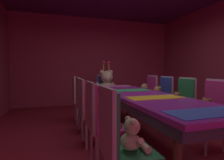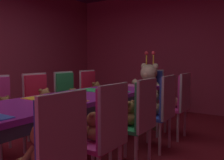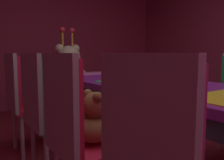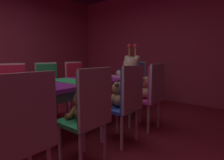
{
  "view_description": "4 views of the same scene",
  "coord_description": "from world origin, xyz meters",
  "px_view_note": "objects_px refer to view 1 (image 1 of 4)",
  "views": [
    {
      "loc": [
        -1.28,
        -2.57,
        1.12
      ],
      "look_at": [
        -0.12,
        1.13,
        0.9
      ],
      "focal_mm": 28.53,
      "sensor_mm": 36.0,
      "label": 1
    },
    {
      "loc": [
        2.03,
        -2.27,
        1.19
      ],
      "look_at": [
        -0.21,
        1.0,
        0.85
      ],
      "focal_mm": 38.66,
      "sensor_mm": 36.0,
      "label": 2
    },
    {
      "loc": [
        -1.39,
        -1.13,
        0.98
      ],
      "look_at": [
        0.18,
        1.14,
        0.67
      ],
      "focal_mm": 37.6,
      "sensor_mm": 36.0,
      "label": 3
    },
    {
      "loc": [
        2.05,
        -1.14,
        1.08
      ],
      "look_at": [
        0.05,
        1.29,
        0.68
      ],
      "focal_mm": 28.81,
      "sensor_mm": 36.0,
      "label": 4
    }
  ],
  "objects_px": {
    "chair_left_1": "(97,116)",
    "teddy_right_3": "(157,95)",
    "teddy_left_4": "(85,94)",
    "king_teddy_bear": "(107,84)",
    "banquet_table": "(140,99)",
    "throne_chair": "(105,89)",
    "teddy_left_3": "(90,100)",
    "chair_left_3": "(83,99)",
    "chair_right_4": "(149,92)",
    "chair_left_0": "(116,136)",
    "teddy_right_1": "(205,109)",
    "chair_left_4": "(78,94)",
    "chair_left_2": "(87,105)",
    "teddy_left_1": "(109,116)",
    "chair_right_3": "(163,95)",
    "teddy_left_0": "(132,136)",
    "chair_right_2": "(183,100)",
    "teddy_right_4": "(144,92)",
    "chair_right_1": "(213,107)",
    "teddy_left_2": "(97,105)",
    "teddy_right_2": "(176,101)"
  },
  "relations": [
    {
      "from": "teddy_right_3",
      "to": "chair_right_3",
      "type": "bearing_deg",
      "value": -180.0
    },
    {
      "from": "teddy_left_4",
      "to": "teddy_left_1",
      "type": "bearing_deg",
      "value": -89.89
    },
    {
      "from": "teddy_right_1",
      "to": "chair_left_4",
      "type": "bearing_deg",
      "value": -49.93
    },
    {
      "from": "teddy_left_0",
      "to": "teddy_left_1",
      "type": "height_order",
      "value": "teddy_left_1"
    },
    {
      "from": "teddy_right_3",
      "to": "teddy_right_4",
      "type": "height_order",
      "value": "teddy_right_4"
    },
    {
      "from": "chair_right_4",
      "to": "teddy_right_3",
      "type": "bearing_deg",
      "value": 74.86
    },
    {
      "from": "banquet_table",
      "to": "teddy_right_3",
      "type": "relative_size",
      "value": 9.22
    },
    {
      "from": "teddy_left_3",
      "to": "teddy_left_4",
      "type": "relative_size",
      "value": 0.82
    },
    {
      "from": "teddy_left_4",
      "to": "chair_right_1",
      "type": "bearing_deg",
      "value": -49.99
    },
    {
      "from": "chair_left_0",
      "to": "teddy_left_0",
      "type": "bearing_deg",
      "value": -0.0
    },
    {
      "from": "chair_left_0",
      "to": "throne_chair",
      "type": "relative_size",
      "value": 1.0
    },
    {
      "from": "teddy_left_0",
      "to": "chair_right_1",
      "type": "height_order",
      "value": "chair_right_1"
    },
    {
      "from": "banquet_table",
      "to": "chair_left_4",
      "type": "bearing_deg",
      "value": 124.8
    },
    {
      "from": "chair_right_1",
      "to": "teddy_right_2",
      "type": "relative_size",
      "value": 3.36
    },
    {
      "from": "teddy_left_3",
      "to": "throne_chair",
      "type": "distance_m",
      "value": 1.68
    },
    {
      "from": "teddy_left_0",
      "to": "teddy_left_3",
      "type": "bearing_deg",
      "value": 89.95
    },
    {
      "from": "teddy_left_0",
      "to": "chair_left_4",
      "type": "distance_m",
      "value": 2.49
    },
    {
      "from": "chair_left_1",
      "to": "teddy_right_3",
      "type": "distance_m",
      "value": 1.97
    },
    {
      "from": "teddy_left_0",
      "to": "teddy_left_4",
      "type": "height_order",
      "value": "teddy_left_4"
    },
    {
      "from": "chair_left_2",
      "to": "teddy_right_1",
      "type": "relative_size",
      "value": 3.46
    },
    {
      "from": "teddy_left_4",
      "to": "chair_right_1",
      "type": "height_order",
      "value": "chair_right_1"
    },
    {
      "from": "chair_left_3",
      "to": "teddy_right_4",
      "type": "bearing_deg",
      "value": 22.03
    },
    {
      "from": "banquet_table",
      "to": "teddy_left_1",
      "type": "bearing_deg",
      "value": -139.16
    },
    {
      "from": "banquet_table",
      "to": "king_teddy_bear",
      "type": "height_order",
      "value": "king_teddy_bear"
    },
    {
      "from": "banquet_table",
      "to": "chair_left_3",
      "type": "xyz_separation_m",
      "value": [
        -0.84,
        0.6,
        -0.06
      ]
    },
    {
      "from": "chair_left_0",
      "to": "chair_right_1",
      "type": "height_order",
      "value": "same"
    },
    {
      "from": "king_teddy_bear",
      "to": "chair_right_2",
      "type": "bearing_deg",
      "value": 23.42
    },
    {
      "from": "chair_right_1",
      "to": "teddy_right_4",
      "type": "xyz_separation_m",
      "value": [
        -0.13,
        1.85,
        0.0
      ]
    },
    {
      "from": "teddy_left_4",
      "to": "chair_left_2",
      "type": "bearing_deg",
      "value": -97.16
    },
    {
      "from": "chair_left_2",
      "to": "chair_left_3",
      "type": "height_order",
      "value": "same"
    },
    {
      "from": "teddy_right_4",
      "to": "teddy_right_3",
      "type": "bearing_deg",
      "value": 88.4
    },
    {
      "from": "chair_left_1",
      "to": "chair_right_4",
      "type": "xyz_separation_m",
      "value": [
        1.71,
        1.83,
        0.0
      ]
    },
    {
      "from": "banquet_table",
      "to": "throne_chair",
      "type": "bearing_deg",
      "value": 90.0
    },
    {
      "from": "chair_left_4",
      "to": "chair_right_4",
      "type": "height_order",
      "value": "same"
    },
    {
      "from": "chair_right_1",
      "to": "chair_right_3",
      "type": "height_order",
      "value": "same"
    },
    {
      "from": "teddy_left_2",
      "to": "chair_right_2",
      "type": "height_order",
      "value": "chair_right_2"
    },
    {
      "from": "teddy_left_0",
      "to": "teddy_right_4",
      "type": "relative_size",
      "value": 0.82
    },
    {
      "from": "chair_left_2",
      "to": "king_teddy_bear",
      "type": "distance_m",
      "value": 2.12
    },
    {
      "from": "chair_left_0",
      "to": "chair_right_1",
      "type": "xyz_separation_m",
      "value": [
        1.68,
        0.64,
        0.0
      ]
    },
    {
      "from": "teddy_left_4",
      "to": "teddy_right_2",
      "type": "bearing_deg",
      "value": -40.9
    },
    {
      "from": "teddy_left_4",
      "to": "king_teddy_bear",
      "type": "relative_size",
      "value": 0.37
    },
    {
      "from": "teddy_left_3",
      "to": "chair_left_3",
      "type": "bearing_deg",
      "value": 180.0
    },
    {
      "from": "teddy_left_1",
      "to": "teddy_right_2",
      "type": "relative_size",
      "value": 1.02
    },
    {
      "from": "teddy_left_1",
      "to": "chair_left_2",
      "type": "height_order",
      "value": "chair_left_2"
    },
    {
      "from": "chair_left_1",
      "to": "teddy_right_4",
      "type": "height_order",
      "value": "chair_left_1"
    },
    {
      "from": "teddy_left_2",
      "to": "teddy_left_4",
      "type": "relative_size",
      "value": 1.0
    },
    {
      "from": "chair_left_3",
      "to": "chair_right_4",
      "type": "bearing_deg",
      "value": 20.28
    },
    {
      "from": "teddy_left_2",
      "to": "chair_left_0",
      "type": "bearing_deg",
      "value": -95.79
    },
    {
      "from": "teddy_left_2",
      "to": "teddy_right_1",
      "type": "bearing_deg",
      "value": -24.47
    },
    {
      "from": "chair_right_2",
      "to": "chair_left_1",
      "type": "bearing_deg",
      "value": 19.91
    }
  ]
}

